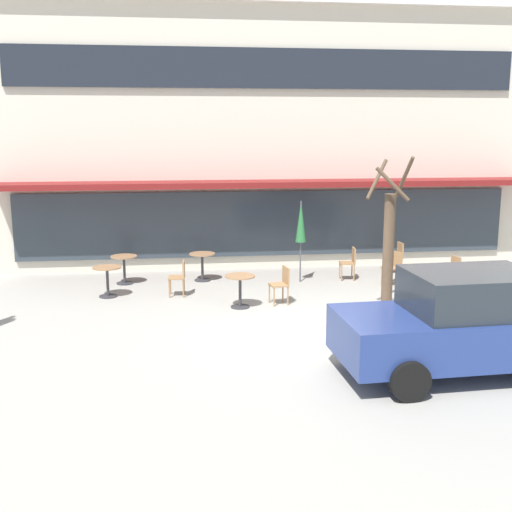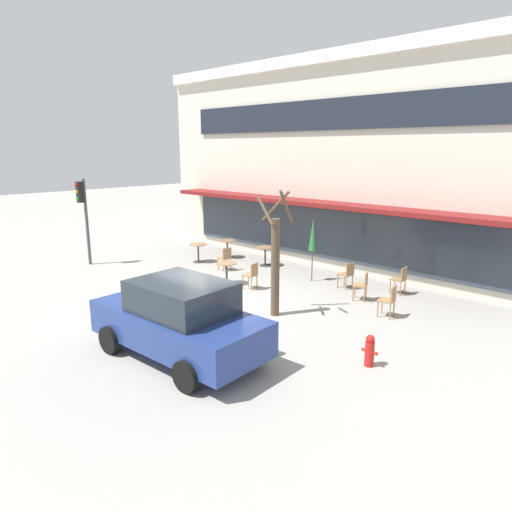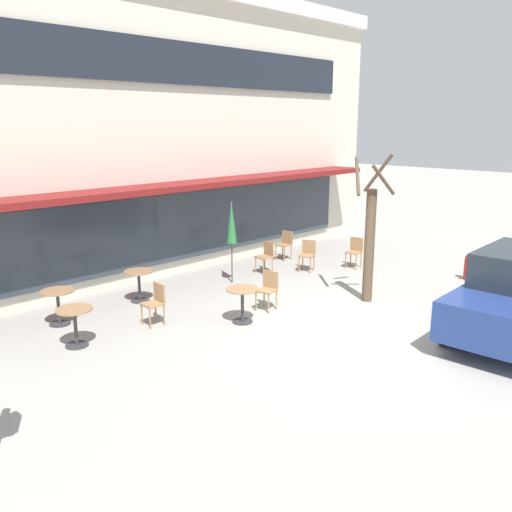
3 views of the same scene
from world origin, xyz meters
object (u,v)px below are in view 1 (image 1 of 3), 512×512
(cafe_chair_2, at_px, (282,282))
(parked_sedan, at_px, (465,323))
(cafe_table_streetside, at_px, (240,286))
(cafe_chair_1, at_px, (180,275))
(cafe_chair_4, at_px, (350,261))
(street_tree, at_px, (388,248))
(cafe_chair_0, at_px, (397,255))
(cafe_table_by_tree, at_px, (124,265))
(cafe_chair_5, at_px, (394,265))
(cafe_table_near_wall, at_px, (202,262))
(cafe_table_mid_patio, at_px, (107,276))
(patio_umbrella_green_folded, at_px, (301,222))
(cafe_chair_3, at_px, (452,270))

(cafe_chair_2, bearing_deg, parked_sedan, -63.94)
(cafe_table_streetside, bearing_deg, cafe_chair_1, 138.11)
(cafe_chair_4, relative_size, street_tree, 0.25)
(cafe_table_streetside, bearing_deg, cafe_chair_0, 32.10)
(cafe_table_by_tree, xyz_separation_m, cafe_chair_5, (7.08, -1.03, 0.01))
(cafe_table_near_wall, bearing_deg, cafe_chair_4, -5.76)
(cafe_table_by_tree, xyz_separation_m, cafe_chair_1, (1.45, -1.46, 0.01))
(cafe_table_streetside, distance_m, cafe_chair_0, 5.69)
(street_tree, bearing_deg, cafe_chair_4, 87.73)
(cafe_chair_1, distance_m, cafe_chair_5, 5.65)
(cafe_chair_1, bearing_deg, cafe_table_mid_patio, 175.67)
(cafe_table_near_wall, bearing_deg, street_tree, -45.15)
(cafe_chair_1, relative_size, cafe_chair_4, 1.00)
(cafe_chair_0, xyz_separation_m, parked_sedan, (-1.50, -7.56, 0.35))
(cafe_table_streetside, bearing_deg, patio_umbrella_green_folded, 51.09)
(patio_umbrella_green_folded, distance_m, cafe_chair_3, 4.07)
(cafe_table_near_wall, bearing_deg, patio_umbrella_green_folded, -10.07)
(cafe_table_by_tree, xyz_separation_m, cafe_chair_0, (7.64, 0.33, 0.01))
(cafe_table_mid_patio, xyz_separation_m, street_tree, (6.26, -2.47, 1.02))
(cafe_table_near_wall, distance_m, parked_sedan, 8.38)
(cafe_chair_4, height_order, street_tree, street_tree)
(cafe_chair_5, bearing_deg, street_tree, -112.17)
(cafe_chair_4, distance_m, cafe_chair_5, 1.22)
(parked_sedan, bearing_deg, cafe_table_streetside, 126.15)
(cafe_chair_1, height_order, cafe_chair_4, same)
(cafe_table_mid_patio, distance_m, patio_umbrella_green_folded, 5.22)
(patio_umbrella_green_folded, height_order, cafe_chair_0, patio_umbrella_green_folded)
(cafe_table_by_tree, bearing_deg, cafe_chair_3, -12.15)
(patio_umbrella_green_folded, distance_m, cafe_chair_4, 1.78)
(cafe_chair_3, height_order, parked_sedan, parked_sedan)
(patio_umbrella_green_folded, relative_size, cafe_chair_5, 2.47)
(cafe_chair_5, height_order, parked_sedan, parked_sedan)
(cafe_table_near_wall, height_order, cafe_chair_0, cafe_chair_0)
(cafe_table_near_wall, relative_size, cafe_chair_3, 0.85)
(cafe_table_mid_patio, distance_m, cafe_chair_1, 1.77)
(cafe_table_near_wall, distance_m, street_tree, 5.59)
(cafe_chair_1, distance_m, cafe_chair_4, 4.78)
(cafe_chair_2, bearing_deg, street_tree, -31.24)
(cafe_table_near_wall, xyz_separation_m, cafe_chair_3, (6.27, -1.89, 0.01))
(cafe_chair_0, height_order, cafe_chair_5, same)
(patio_umbrella_green_folded, xyz_separation_m, cafe_chair_1, (-3.25, -1.09, -1.10))
(cafe_table_near_wall, bearing_deg, cafe_chair_0, 2.41)
(cafe_table_near_wall, bearing_deg, cafe_chair_3, -16.79)
(street_tree, bearing_deg, cafe_chair_5, 67.83)
(cafe_table_mid_patio, height_order, street_tree, street_tree)
(cafe_table_by_tree, height_order, cafe_chair_1, cafe_chair_1)
(cafe_table_near_wall, bearing_deg, cafe_chair_2, -56.13)
(cafe_chair_0, height_order, cafe_chair_2, same)
(cafe_chair_0, relative_size, cafe_chair_1, 1.00)
(cafe_chair_1, xyz_separation_m, parked_sedan, (4.69, -5.77, 0.35))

